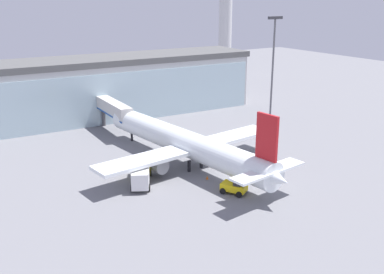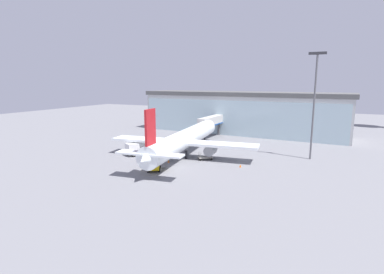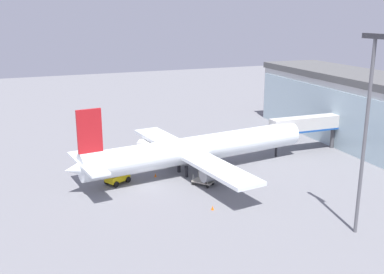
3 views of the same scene
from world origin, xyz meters
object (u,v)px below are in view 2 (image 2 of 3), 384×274
at_px(apron_light_mast, 314,98).
at_px(airplane, 184,140).
at_px(catering_truck, 142,148).
at_px(jet_bridge, 212,121).
at_px(baggage_cart, 205,157).
at_px(safety_cone_wingtip, 240,166).
at_px(pushback_tug, 154,165).
at_px(safety_cone_nose, 168,161).

xyz_separation_m(apron_light_mast, airplane, (-23.92, -8.41, -8.70)).
bearing_deg(catering_truck, jet_bridge, 14.90).
bearing_deg(baggage_cart, safety_cone_wingtip, -52.60).
bearing_deg(baggage_cart, apron_light_mast, -9.88).
distance_m(apron_light_mast, safety_cone_wingtip, 19.94).
relative_size(pushback_tug, safety_cone_wingtip, 6.74).
height_order(safety_cone_nose, safety_cone_wingtip, same).
height_order(apron_light_mast, catering_truck, apron_light_mast).
bearing_deg(baggage_cart, pushback_tug, -152.22).
bearing_deg(airplane, pushback_tug, 173.43).
xyz_separation_m(safety_cone_nose, safety_cone_wingtip, (13.32, 2.77, 0.00)).
xyz_separation_m(jet_bridge, pushback_tug, (2.62, -33.50, -3.59)).
relative_size(apron_light_mast, safety_cone_wingtip, 37.71).
relative_size(airplane, pushback_tug, 10.48).
bearing_deg(safety_cone_nose, jet_bridge, 94.54).
bearing_deg(safety_cone_nose, apron_light_mast, 30.86).
relative_size(apron_light_mast, pushback_tug, 5.60).
bearing_deg(pushback_tug, baggage_cart, -55.09).
bearing_deg(safety_cone_wingtip, apron_light_mast, 47.03).
bearing_deg(safety_cone_nose, pushback_tug, -85.90).
distance_m(catering_truck, baggage_cart, 14.06).
relative_size(airplane, baggage_cart, 12.14).
distance_m(airplane, safety_cone_wingtip, 13.79).
distance_m(catering_truck, pushback_tug, 12.67).
bearing_deg(apron_light_mast, safety_cone_wingtip, -132.97).
xyz_separation_m(baggage_cart, safety_cone_wingtip, (7.83, -2.22, -0.23)).
xyz_separation_m(airplane, baggage_cart, (5.18, -1.09, -2.95)).
distance_m(catering_truck, safety_cone_nose, 9.16).
distance_m(jet_bridge, baggage_cart, 24.42).
distance_m(airplane, baggage_cart, 6.06).
bearing_deg(airplane, jet_bridge, -0.38).
xyz_separation_m(apron_light_mast, pushback_tug, (-23.83, -20.18, -11.18)).
bearing_deg(apron_light_mast, baggage_cart, -153.13).
relative_size(airplane, catering_truck, 5.22).
bearing_deg(baggage_cart, jet_bridge, 71.90).
relative_size(airplane, safety_cone_nose, 70.63).
bearing_deg(airplane, apron_light_mast, -77.64).
bearing_deg(jet_bridge, safety_cone_wingtip, -146.53).
height_order(jet_bridge, apron_light_mast, apron_light_mast).
height_order(airplane, safety_cone_wingtip, airplane).
xyz_separation_m(jet_bridge, airplane, (2.53, -21.73, -1.11)).
distance_m(catering_truck, safety_cone_wingtip, 21.80).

